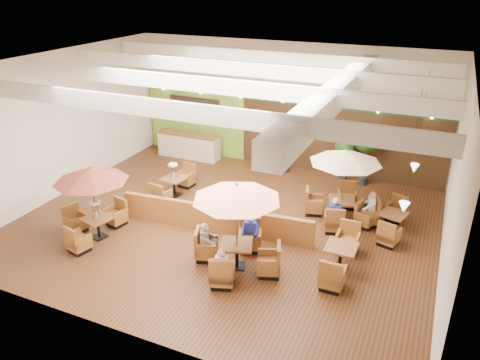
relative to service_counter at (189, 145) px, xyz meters
The scene contains 17 objects.
room 6.78m from the service_counter, 39.88° to the right, with size 14.04×14.00×5.52m.
service_counter is the anchor object (origin of this frame).
booth_divider 7.18m from the service_counter, 53.48° to the right, with size 6.82×0.18×0.94m, color brown.
table_0 7.87m from the service_counter, 83.41° to the right, with size 2.49×2.61×2.56m.
table_1 9.52m from the service_counter, 51.74° to the right, with size 2.87×2.87×2.76m.
table_2 8.70m from the service_counter, 21.76° to the right, with size 2.75×2.75×2.68m.
table_3 4.21m from the service_counter, 68.25° to the right, with size 0.93×2.57×1.53m.
table_4 10.73m from the service_counter, 35.94° to the right, with size 0.90×2.66×1.00m.
table_5 10.13m from the service_counter, 19.64° to the right, with size 1.77×2.55×0.91m.
topiary_0 4.89m from the service_counter, ahead, with size 0.95×0.95×2.20m.
topiary_1 7.38m from the service_counter, ahead, with size 0.84×0.84×1.96m.
topiary_2 8.26m from the service_counter, ahead, with size 1.08×1.08×2.50m.
diner_0 10.25m from the service_counter, 55.24° to the right, with size 0.41×0.37×0.75m.
diner_1 8.67m from the service_counter, 47.59° to the right, with size 0.40×0.35×0.75m.
diner_2 8.85m from the service_counter, 56.89° to the right, with size 0.40×0.43×0.78m.
diner_3 9.02m from the service_counter, 27.56° to the right, with size 0.43×0.36×0.84m.
diner_4 9.53m from the service_counter, 19.58° to the right, with size 0.38×0.43×0.80m.
Camera 1 is at (6.31, -13.04, 8.07)m, focal length 35.00 mm.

